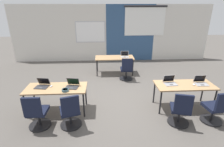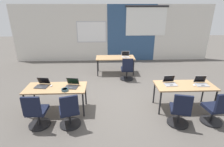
# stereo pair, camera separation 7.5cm
# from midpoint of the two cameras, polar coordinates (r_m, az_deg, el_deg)

# --- Properties ---
(ground_plane) EXTENTS (24.00, 24.00, 0.00)m
(ground_plane) POSITION_cam_midpoint_polar(r_m,az_deg,el_deg) (5.63, 1.96, -8.06)
(ground_plane) COLOR #56514C
(back_wall_assembly) EXTENTS (10.00, 0.27, 2.80)m
(back_wall_assembly) POSITION_cam_midpoint_polar(r_m,az_deg,el_deg) (9.19, -0.13, 12.92)
(back_wall_assembly) COLOR silver
(back_wall_assembly) RESTS_ON ground
(desk_near_left) EXTENTS (1.60, 0.70, 0.72)m
(desk_near_left) POSITION_cam_midpoint_polar(r_m,az_deg,el_deg) (4.94, -18.03, -4.98)
(desk_near_left) COLOR tan
(desk_near_left) RESTS_ON ground
(desk_near_right) EXTENTS (1.60, 0.70, 0.72)m
(desk_near_right) POSITION_cam_midpoint_polar(r_m,az_deg,el_deg) (5.26, 22.06, -3.91)
(desk_near_right) COLOR tan
(desk_near_right) RESTS_ON ground
(desk_far_center) EXTENTS (1.60, 0.70, 0.72)m
(desk_far_center) POSITION_cam_midpoint_polar(r_m,az_deg,el_deg) (7.40, 0.53, 4.86)
(desk_far_center) COLOR tan
(desk_far_center) RESTS_ON ground
(laptop_far_right) EXTENTS (0.34, 0.30, 0.23)m
(laptop_far_right) POSITION_cam_midpoint_polar(r_m,az_deg,el_deg) (7.44, 3.85, 5.79)
(laptop_far_right) COLOR #B7B7BC
(laptop_far_right) RESTS_ON desk_far_center
(chair_far_right) EXTENTS (0.52, 0.55, 0.92)m
(chair_far_right) POSITION_cam_midpoint_polar(r_m,az_deg,el_deg) (6.84, 4.39, 0.88)
(chair_far_right) COLOR black
(chair_far_right) RESTS_ON ground
(laptop_near_left_inner) EXTENTS (0.37, 0.36, 0.23)m
(laptop_near_left_inner) POSITION_cam_midpoint_polar(r_m,az_deg,el_deg) (4.82, -13.22, -3.73)
(laptop_near_left_inner) COLOR #333338
(laptop_near_left_inner) RESTS_ON desk_near_left
(chair_near_left_inner) EXTENTS (0.55, 0.60, 0.92)m
(chair_near_left_inner) POSITION_cam_midpoint_polar(r_m,az_deg,el_deg) (4.37, -13.84, -12.50)
(chair_near_left_inner) COLOR black
(chair_near_left_inner) RESTS_ON ground
(laptop_near_right_inner) EXTENTS (0.35, 0.32, 0.23)m
(laptop_near_right_inner) POSITION_cam_midpoint_polar(r_m,az_deg,el_deg) (5.12, 17.88, -2.66)
(laptop_near_right_inner) COLOR #9E9EA3
(laptop_near_right_inner) RESTS_ON desk_near_right
(chair_near_right_inner) EXTENTS (0.54, 0.59, 0.92)m
(chair_near_right_inner) POSITION_cam_midpoint_polar(r_m,az_deg,el_deg) (4.61, 20.82, -11.44)
(chair_near_right_inner) COLOR black
(chair_near_right_inner) RESTS_ON ground
(laptop_near_right_end) EXTENTS (0.34, 0.30, 0.23)m
(laptop_near_right_end) POSITION_cam_midpoint_polar(r_m,az_deg,el_deg) (5.44, 26.50, -2.55)
(laptop_near_right_end) COLOR #9E9EA3
(laptop_near_right_end) RESTS_ON desk_near_right
(mouse_near_right_end) EXTENTS (0.06, 0.10, 0.03)m
(mouse_near_right_end) POSITION_cam_midpoint_polar(r_m,az_deg,el_deg) (5.28, 24.62, -3.28)
(mouse_near_right_end) COLOR silver
(mouse_near_right_end) RESTS_ON desk_near_right
(chair_near_right_end) EXTENTS (0.52, 0.56, 0.92)m
(chair_near_right_end) POSITION_cam_midpoint_polar(r_m,az_deg,el_deg) (5.04, 30.19, -10.14)
(chair_near_right_end) COLOR black
(chair_near_right_end) RESTS_ON ground
(laptop_near_left_end) EXTENTS (0.37, 0.36, 0.22)m
(laptop_near_left_end) POSITION_cam_midpoint_polar(r_m,az_deg,el_deg) (5.08, -22.07, -3.47)
(laptop_near_left_end) COLOR #333338
(laptop_near_left_end) RESTS_ON desk_near_left
(mouse_near_left_end) EXTENTS (0.08, 0.11, 0.03)m
(mouse_near_left_end) POSITION_cam_midpoint_polar(r_m,az_deg,el_deg) (5.00, -19.52, -3.88)
(mouse_near_left_end) COLOR silver
(mouse_near_left_end) RESTS_ON desk_near_left
(chair_near_left_end) EXTENTS (0.52, 0.54, 0.92)m
(chair_near_left_end) POSITION_cam_midpoint_polar(r_m,az_deg,el_deg) (4.58, -23.56, -12.07)
(chair_near_left_end) COLOR black
(chair_near_left_end) RESTS_ON ground
(snack_bowl) EXTENTS (0.18, 0.18, 0.06)m
(snack_bowl) POSITION_cam_midpoint_polar(r_m,az_deg,el_deg) (4.64, -15.37, -5.15)
(snack_bowl) COLOR #3D6070
(snack_bowl) RESTS_ON desk_near_left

